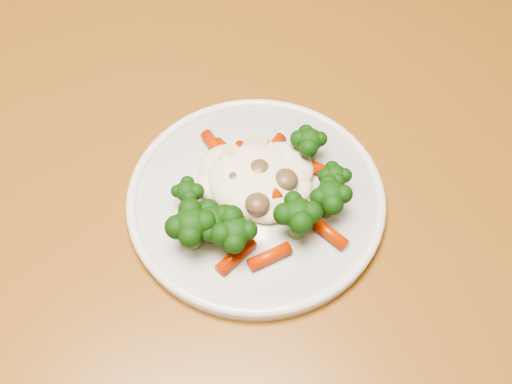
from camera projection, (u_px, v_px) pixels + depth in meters
dining_table at (280, 230)px, 0.71m from camera, size 1.45×1.16×0.75m
plate at (256, 200)px, 0.62m from camera, size 0.25×0.25×0.01m
meal at (256, 194)px, 0.59m from camera, size 0.18×0.16×0.04m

